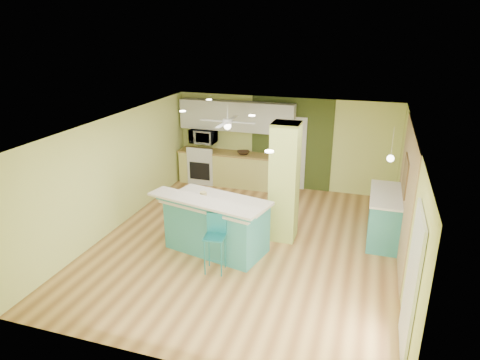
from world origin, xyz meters
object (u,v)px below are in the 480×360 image
bar_stool (216,234)px  side_counter (385,216)px  peninsula (216,224)px  canister (203,195)px  fruit_bowl (243,153)px

bar_stool → side_counter: bearing=30.2°
peninsula → canister: bearing=-175.3°
bar_stool → fruit_bowl: 4.37m
fruit_bowl → canister: (0.28, -3.56, 0.16)m
peninsula → canister: peninsula is taller
peninsula → bar_stool: peninsula is taller
side_counter → fruit_bowl: (-3.75, 2.09, 0.46)m
bar_stool → canister: (-0.53, 0.73, 0.40)m
peninsula → bar_stool: bearing=-57.3°
peninsula → bar_stool: 0.76m
fruit_bowl → canister: size_ratio=2.34×
side_counter → canister: bearing=-157.1°
fruit_bowl → bar_stool: bearing=-79.4°
peninsula → side_counter: (3.20, 1.51, -0.05)m
peninsula → canister: 0.63m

